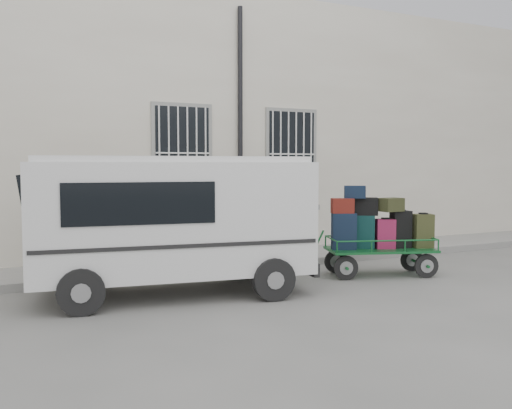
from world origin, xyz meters
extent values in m
plane|color=#63635F|center=(0.00, 0.00, 0.00)|extent=(80.00, 80.00, 0.00)
cube|color=beige|center=(0.00, 5.50, 3.00)|extent=(24.00, 5.00, 6.00)
cylinder|color=black|center=(0.95, 2.92, 2.80)|extent=(0.11, 0.11, 5.60)
cube|color=black|center=(-0.40, 2.98, 2.25)|extent=(1.20, 0.08, 2.20)
cube|color=gray|center=(-0.40, 2.96, 1.09)|extent=(1.45, 0.22, 0.12)
cube|color=black|center=(2.30, 2.98, 2.25)|extent=(1.20, 0.08, 2.20)
cube|color=gray|center=(2.30, 2.96, 1.09)|extent=(1.45, 0.22, 0.12)
cube|color=gray|center=(0.00, 2.20, 0.07)|extent=(24.00, 1.70, 0.15)
cylinder|color=black|center=(1.62, -0.22, 0.23)|extent=(0.45, 0.20, 0.45)
cylinder|color=gray|center=(1.62, -0.22, 0.23)|extent=(0.26, 0.16, 0.25)
cylinder|color=black|center=(1.85, 0.43, 0.23)|extent=(0.45, 0.20, 0.45)
cylinder|color=gray|center=(1.85, 0.43, 0.23)|extent=(0.26, 0.16, 0.25)
cylinder|color=black|center=(3.08, -0.73, 0.23)|extent=(0.45, 0.20, 0.45)
cylinder|color=gray|center=(3.08, -0.73, 0.23)|extent=(0.26, 0.16, 0.25)
cylinder|color=black|center=(3.31, -0.08, 0.23)|extent=(0.45, 0.20, 0.45)
cylinder|color=gray|center=(3.31, -0.08, 0.23)|extent=(0.26, 0.16, 0.25)
cube|color=#155C29|center=(2.47, -0.15, 0.50)|extent=(2.19, 1.51, 0.05)
cylinder|color=#155C29|center=(1.30, 0.25, 0.64)|extent=(0.26, 0.12, 0.51)
cube|color=#101E32|center=(1.76, 0.06, 0.86)|extent=(0.51, 0.42, 0.68)
cube|color=black|center=(1.76, 0.06, 1.22)|extent=(0.21, 0.18, 0.03)
cube|color=#0E332F|center=(2.17, 0.01, 0.84)|extent=(0.49, 0.45, 0.63)
cube|color=black|center=(2.17, 0.01, 1.17)|extent=(0.21, 0.16, 0.03)
cube|color=maroon|center=(2.53, -0.21, 0.80)|extent=(0.41, 0.34, 0.56)
cube|color=black|center=(2.53, -0.21, 1.10)|extent=(0.17, 0.15, 0.03)
cube|color=black|center=(2.85, -0.27, 0.88)|extent=(0.41, 0.29, 0.71)
cube|color=black|center=(2.85, -0.27, 1.25)|extent=(0.18, 0.15, 0.03)
cube|color=#35381C|center=(3.24, -0.45, 0.85)|extent=(0.42, 0.35, 0.65)
cube|color=black|center=(3.24, -0.45, 1.18)|extent=(0.18, 0.16, 0.03)
cube|color=#5D1B12|center=(1.74, 0.08, 1.34)|extent=(0.47, 0.38, 0.28)
cube|color=black|center=(2.23, 0.03, 1.32)|extent=(0.55, 0.51, 0.33)
cube|color=#272E17|center=(2.60, -0.27, 1.36)|extent=(0.46, 0.33, 0.25)
cube|color=#101E32|center=(2.00, 0.04, 1.60)|extent=(0.47, 0.43, 0.23)
cube|color=white|center=(-1.59, 0.10, 1.26)|extent=(4.57, 2.50, 1.78)
cube|color=white|center=(-1.59, 0.10, 2.19)|extent=(4.36, 2.33, 0.10)
cube|color=black|center=(-3.72, 0.42, 1.61)|extent=(0.42, 1.64, 0.74)
cube|color=black|center=(-2.31, -0.75, 1.56)|extent=(2.15, 0.36, 0.61)
cube|color=black|center=(0.57, -0.23, 1.56)|extent=(0.25, 1.37, 0.54)
cube|color=black|center=(0.56, -0.23, 0.42)|extent=(0.37, 1.82, 0.22)
cube|color=white|center=(0.60, -0.23, 0.65)|extent=(0.09, 0.41, 0.12)
cylinder|color=black|center=(-3.14, -0.59, 0.34)|extent=(0.70, 0.32, 0.67)
cylinder|color=black|center=(-2.87, 1.21, 0.34)|extent=(0.70, 0.32, 0.67)
cylinder|color=black|center=(-0.31, -1.01, 0.34)|extent=(0.70, 0.32, 0.67)
cylinder|color=black|center=(-0.04, 0.78, 0.34)|extent=(0.70, 0.32, 0.67)
camera|label=1|loc=(-4.44, -8.73, 2.11)|focal=40.00mm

